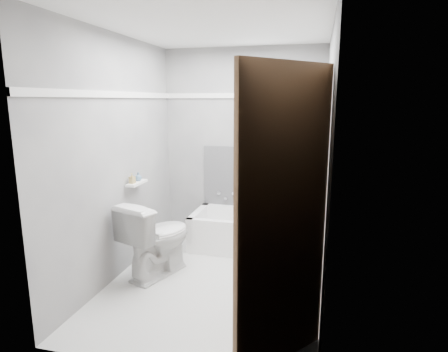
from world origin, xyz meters
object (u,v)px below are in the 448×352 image
(office_chair, at_px, (296,202))
(soap_bottle_a, at_px, (132,178))
(toilet, at_px, (157,238))
(door, at_px, (324,242))
(soap_bottle_b, at_px, (138,176))
(bathtub, at_px, (254,232))

(office_chair, xyz_separation_m, soap_bottle_a, (-1.64, -0.82, 0.37))
(toilet, distance_m, door, 2.15)
(toilet, bearing_deg, office_chair, -124.26)
(door, bearing_deg, toilet, 140.80)
(soap_bottle_b, bearing_deg, bathtub, 28.48)
(bathtub, height_order, office_chair, office_chair)
(soap_bottle_a, height_order, soap_bottle_b, soap_bottle_a)
(bathtub, distance_m, toilet, 1.25)
(toilet, distance_m, soap_bottle_b, 0.71)
(soap_bottle_a, bearing_deg, office_chair, 26.64)
(soap_bottle_a, bearing_deg, soap_bottle_b, 90.00)
(bathtub, distance_m, soap_bottle_b, 1.53)
(door, height_order, soap_bottle_b, door)
(toilet, bearing_deg, soap_bottle_a, -2.20)
(bathtub, distance_m, soap_bottle_a, 1.59)
(office_chair, xyz_separation_m, door, (0.28, -2.26, 0.40))
(door, xyz_separation_m, soap_bottle_b, (-1.92, 1.58, -0.04))
(door, relative_size, soap_bottle_a, 17.20)
(bathtub, xyz_separation_m, soap_bottle_b, (-1.17, -0.63, 0.75))
(toilet, bearing_deg, soap_bottle_b, -20.23)
(bathtub, relative_size, toilet, 1.90)
(toilet, height_order, soap_bottle_b, soap_bottle_b)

